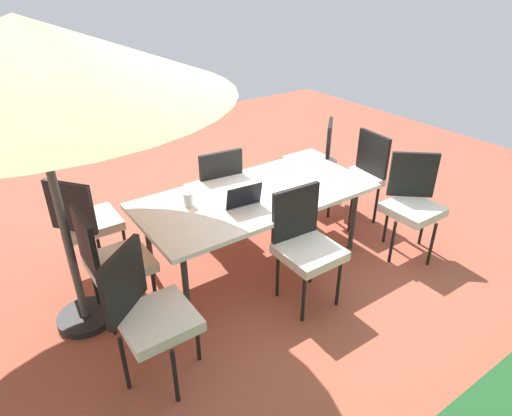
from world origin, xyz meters
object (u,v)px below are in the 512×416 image
(chair_northwest, at_px, (412,201))
(laptop, at_px, (240,200))
(chair_west, at_px, (360,174))
(patio_umbrella, at_px, (22,59))
(chair_east, at_px, (111,259))
(chair_south, at_px, (216,187))
(chair_southwest, at_px, (315,157))
(chair_southeast, at_px, (86,220))
(cup, at_px, (188,199))
(dining_table, at_px, (256,198))
(chair_north, at_px, (305,242))
(chair_northeast, at_px, (148,311))

(chair_northwest, xyz_separation_m, laptop, (1.57, -0.59, 0.22))
(chair_west, height_order, laptop, chair_west)
(patio_umbrella, xyz_separation_m, chair_east, (-0.25, 0.10, -1.47))
(chair_west, xyz_separation_m, chair_south, (1.44, -0.60, 0.00))
(patio_umbrella, xyz_separation_m, chair_southwest, (-2.90, -0.56, -1.47))
(chair_northwest, xyz_separation_m, chair_southeast, (2.65, -1.41, 0.00))
(chair_south, distance_m, cup, 0.77)
(chair_west, bearing_deg, cup, -87.95)
(dining_table, distance_m, chair_south, 0.65)
(chair_east, xyz_separation_m, chair_southeast, (-0.02, -0.71, 0.00))
(chair_southeast, bearing_deg, cup, -166.56)
(chair_southwest, bearing_deg, chair_southeast, -44.75)
(dining_table, distance_m, laptop, 0.27)
(chair_northwest, distance_m, chair_southeast, 3.00)
(chair_west, bearing_deg, chair_north, -58.14)
(chair_east, bearing_deg, dining_table, -91.26)
(patio_umbrella, relative_size, chair_northwest, 2.57)
(laptop, bearing_deg, chair_northwest, 165.03)
(chair_west, distance_m, laptop, 1.64)
(chair_west, distance_m, chair_northeast, 2.81)
(chair_northwest, relative_size, laptop, 2.86)
(patio_umbrella, distance_m, chair_south, 2.19)
(chair_east, bearing_deg, laptop, -96.53)
(patio_umbrella, relative_size, chair_southwest, 2.57)
(laptop, bearing_deg, chair_north, 120.73)
(dining_table, height_order, chair_southwest, chair_southwest)
(chair_northeast, bearing_deg, chair_south, 7.06)
(chair_southeast, height_order, cup, chair_southeast)
(chair_southeast, height_order, laptop, chair_southeast)
(chair_north, xyz_separation_m, chair_west, (-1.36, -0.68, 0.00))
(chair_north, bearing_deg, chair_southeast, 137.48)
(chair_southwest, xyz_separation_m, chair_northeast, (2.64, 1.36, 0.00))
(chair_northwest, relative_size, chair_east, 1.00)
(patio_umbrella, bearing_deg, chair_southeast, -113.93)
(patio_umbrella, bearing_deg, chair_northwest, 164.67)
(chair_southeast, bearing_deg, chair_northeast, 141.94)
(dining_table, bearing_deg, chair_northeast, 27.39)
(chair_northeast, bearing_deg, chair_northwest, -38.89)
(patio_umbrella, distance_m, cup, 1.59)
(chair_north, xyz_separation_m, chair_southwest, (-1.29, -1.33, 0.00))
(patio_umbrella, bearing_deg, chair_northeast, 107.92)
(chair_east, height_order, laptop, chair_east)
(patio_umbrella, height_order, chair_south, patio_umbrella)
(chair_north, bearing_deg, chair_west, 29.79)
(chair_east, bearing_deg, chair_northwest, -105.27)
(chair_west, xyz_separation_m, chair_east, (2.72, 0.01, 0.00))
(chair_northwest, bearing_deg, laptop, -159.65)
(chair_southeast, distance_m, cup, 0.96)
(chair_north, distance_m, chair_south, 1.29)
(chair_south, relative_size, chair_east, 1.00)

